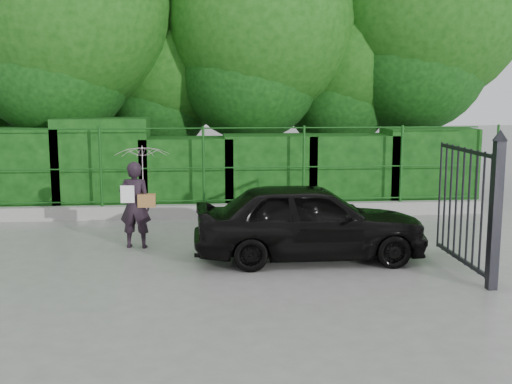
{
  "coord_description": "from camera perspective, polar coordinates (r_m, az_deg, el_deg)",
  "views": [
    {
      "loc": [
        0.35,
        -10.0,
        2.94
      ],
      "look_at": [
        1.32,
        1.3,
        1.1
      ],
      "focal_mm": 45.0,
      "sensor_mm": 36.0,
      "label": 1
    }
  ],
  "objects": [
    {
      "name": "hedge",
      "position": [
        15.63,
        -7.02,
        2.0
      ],
      "size": [
        14.2,
        1.2,
        2.24
      ],
      "color": "black",
      "rests_on": "ground"
    },
    {
      "name": "trees",
      "position": [
        17.83,
        -2.43,
        14.61
      ],
      "size": [
        17.1,
        6.15,
        8.08
      ],
      "color": "black",
      "rests_on": "ground"
    },
    {
      "name": "gate",
      "position": [
        10.35,
        19.42,
        -1.06
      ],
      "size": [
        0.22,
        2.33,
        2.36
      ],
      "color": "black",
      "rests_on": "ground"
    },
    {
      "name": "car",
      "position": [
        11.12,
        4.78,
        -2.55
      ],
      "size": [
        3.99,
        1.61,
        1.36
      ],
      "primitive_type": "imported",
      "rotation": [
        0.0,
        0.0,
        1.57
      ],
      "color": "black",
      "rests_on": "ground"
    },
    {
      "name": "woman",
      "position": [
        12.01,
        -10.24,
        1.05
      ],
      "size": [
        0.98,
        1.0,
        1.91
      ],
      "color": "black",
      "rests_on": "ground"
    },
    {
      "name": "ground",
      "position": [
        10.43,
        -6.68,
        -7.22
      ],
      "size": [
        80.0,
        80.0,
        0.0
      ],
      "primitive_type": "plane",
      "color": "gray"
    },
    {
      "name": "kerb",
      "position": [
        14.77,
        -6.18,
        -1.73
      ],
      "size": [
        14.0,
        0.25,
        0.3
      ],
      "primitive_type": "cube",
      "color": "#9E9E99",
      "rests_on": "ground"
    },
    {
      "name": "fence",
      "position": [
        14.61,
        -5.39,
        2.33
      ],
      "size": [
        14.13,
        0.06,
        1.8
      ],
      "color": "#134714",
      "rests_on": "kerb"
    }
  ]
}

